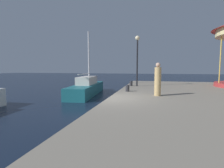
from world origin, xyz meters
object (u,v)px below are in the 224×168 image
(sailboat_teal, at_px, (87,88))
(person_near_carousel, at_px, (158,80))
(lamp_post_mid_promenade, at_px, (137,52))
(bollard_north, at_px, (127,88))
(bollard_south, at_px, (131,83))

(sailboat_teal, height_order, person_near_carousel, sailboat_teal)
(sailboat_teal, height_order, lamp_post_mid_promenade, sailboat_teal)
(person_near_carousel, bearing_deg, sailboat_teal, 142.87)
(sailboat_teal, relative_size, person_near_carousel, 3.96)
(bollard_north, relative_size, bollard_south, 1.00)
(bollard_north, height_order, person_near_carousel, person_near_carousel)
(sailboat_teal, xyz_separation_m, person_near_carousel, (5.65, -4.28, 1.01))
(sailboat_teal, relative_size, bollard_south, 17.18)
(bollard_north, distance_m, bollard_south, 3.38)
(bollard_north, xyz_separation_m, bollard_south, (-0.18, 3.37, 0.00))
(bollard_north, bearing_deg, bollard_south, 93.07)
(bollard_north, xyz_separation_m, person_near_carousel, (1.77, -1.27, 0.61))
(bollard_north, height_order, bollard_south, same)
(lamp_post_mid_promenade, bearing_deg, person_near_carousel, -72.27)
(lamp_post_mid_promenade, relative_size, bollard_north, 9.97)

